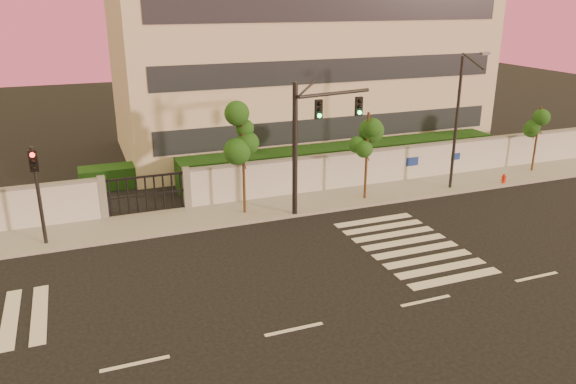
# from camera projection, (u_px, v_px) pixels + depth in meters

# --- Properties ---
(ground) EXTENTS (120.00, 120.00, 0.00)m
(ground) POSITION_uv_depth(u_px,v_px,m) (294.00, 330.00, 18.08)
(ground) COLOR black
(ground) RESTS_ON ground
(sidewalk) EXTENTS (60.00, 3.00, 0.15)m
(sidewalk) POSITION_uv_depth(u_px,v_px,m) (215.00, 215.00, 27.31)
(sidewalk) COLOR gray
(sidewalk) RESTS_ON ground
(perimeter_wall) EXTENTS (60.00, 0.36, 2.20)m
(perimeter_wall) POSITION_uv_depth(u_px,v_px,m) (209.00, 187.00, 28.34)
(perimeter_wall) COLOR #B6B9BE
(perimeter_wall) RESTS_ON ground
(hedge_row) EXTENTS (41.00, 4.25, 1.80)m
(hedge_row) POSITION_uv_depth(u_px,v_px,m) (216.00, 174.00, 31.20)
(hedge_row) COLOR black
(hedge_row) RESTS_ON ground
(institutional_building) EXTENTS (24.40, 12.40, 12.25)m
(institutional_building) POSITION_uv_depth(u_px,v_px,m) (298.00, 58.00, 38.48)
(institutional_building) COLOR beige
(institutional_building) RESTS_ON ground
(road_markings) EXTENTS (57.00, 7.62, 0.02)m
(road_markings) POSITION_uv_depth(u_px,v_px,m) (217.00, 285.00, 20.85)
(road_markings) COLOR silver
(road_markings) RESTS_ON ground
(street_tree_d) EXTENTS (1.61, 1.28, 5.51)m
(street_tree_d) POSITION_uv_depth(u_px,v_px,m) (243.00, 134.00, 26.26)
(street_tree_d) COLOR #382314
(street_tree_d) RESTS_ON ground
(street_tree_e) EXTENTS (1.64, 1.30, 4.70)m
(street_tree_e) POSITION_uv_depth(u_px,v_px,m) (368.00, 136.00, 28.40)
(street_tree_e) COLOR #382314
(street_tree_e) RESTS_ON ground
(street_tree_f) EXTENTS (1.54, 1.23, 4.05)m
(street_tree_f) POSITION_uv_depth(u_px,v_px,m) (538.00, 124.00, 33.24)
(street_tree_f) COLOR #382314
(street_tree_f) RESTS_ON ground
(traffic_signal_main) EXTENTS (4.10, 0.92, 6.51)m
(traffic_signal_main) POSITION_uv_depth(u_px,v_px,m) (311.00, 133.00, 26.33)
(traffic_signal_main) COLOR black
(traffic_signal_main) RESTS_ON ground
(traffic_signal_secondary) EXTENTS (0.34, 0.34, 4.41)m
(traffic_signal_secondary) POSITION_uv_depth(u_px,v_px,m) (37.00, 185.00, 23.21)
(traffic_signal_secondary) COLOR black
(traffic_signal_secondary) RESTS_ON ground
(streetlight_east) EXTENTS (0.45, 1.83, 7.61)m
(streetlight_east) POSITION_uv_depth(u_px,v_px,m) (459.00, 117.00, 29.68)
(streetlight_east) COLOR black
(streetlight_east) RESTS_ON ground
(fire_hydrant) EXTENTS (0.27, 0.26, 0.69)m
(fire_hydrant) POSITION_uv_depth(u_px,v_px,m) (504.00, 180.00, 31.77)
(fire_hydrant) COLOR red
(fire_hydrant) RESTS_ON ground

